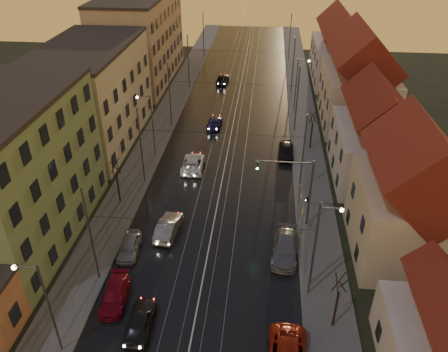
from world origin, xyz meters
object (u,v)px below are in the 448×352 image
(street_lamp_0, at_px, (43,301))
(parked_right_2, at_px, (286,151))
(driving_car_2, at_px, (193,163))
(driving_car_3, at_px, (214,122))
(driving_car_4, at_px, (223,79))
(traffic_light_mast, at_px, (300,185))
(street_lamp_1, at_px, (320,239))
(street_lamp_2, at_px, (150,120))
(parked_right_1, at_px, (285,248))
(driving_car_0, at_px, (140,321))
(street_lamp_3, at_px, (299,80))
(driving_car_1, at_px, (168,227))
(parked_left_3, at_px, (129,246))
(parked_left_2, at_px, (115,295))

(street_lamp_0, bearing_deg, parked_right_2, 61.02)
(driving_car_2, bearing_deg, driving_car_3, -97.46)
(driving_car_3, relative_size, driving_car_4, 0.97)
(parked_right_2, bearing_deg, street_lamp_0, -118.55)
(street_lamp_0, bearing_deg, traffic_light_mast, 43.10)
(street_lamp_0, relative_size, street_lamp_1, 1.00)
(street_lamp_2, xyz_separation_m, parked_right_1, (15.94, -16.57, -4.10))
(traffic_light_mast, xyz_separation_m, driving_car_0, (-11.83, -13.57, -3.85))
(street_lamp_3, height_order, driving_car_1, street_lamp_3)
(parked_right_1, distance_m, parked_right_2, 18.17)
(driving_car_0, height_order, driving_car_2, driving_car_0)
(driving_car_1, bearing_deg, driving_car_2, -87.16)
(driving_car_1, distance_m, parked_right_1, 11.06)
(parked_left_3, relative_size, parked_right_1, 0.76)
(street_lamp_0, height_order, street_lamp_3, same)
(driving_car_1, xyz_separation_m, driving_car_2, (0.39, 12.12, -0.06))
(street_lamp_1, xyz_separation_m, parked_left_2, (-15.62, -3.22, -4.24))
(street_lamp_0, distance_m, driving_car_4, 55.55)
(driving_car_0, distance_m, parked_left_3, 8.60)
(parked_left_3, bearing_deg, driving_car_4, 81.74)
(driving_car_1, bearing_deg, street_lamp_1, 162.52)
(street_lamp_3, bearing_deg, traffic_light_mast, -92.27)
(street_lamp_2, xyz_separation_m, driving_car_0, (5.26, -25.57, -4.13))
(street_lamp_0, bearing_deg, driving_car_0, 24.78)
(driving_car_0, xyz_separation_m, driving_car_4, (0.61, 52.66, 0.04))
(driving_car_3, relative_size, parked_left_3, 1.09)
(street_lamp_0, relative_size, driving_car_3, 1.78)
(street_lamp_0, xyz_separation_m, street_lamp_1, (18.21, 8.00, 0.00))
(driving_car_3, bearing_deg, street_lamp_3, -148.24)
(street_lamp_1, xyz_separation_m, parked_left_3, (-16.08, 2.44, -4.18))
(driving_car_4, xyz_separation_m, parked_right_1, (10.07, -43.66, -0.00))
(traffic_light_mast, height_order, driving_car_0, traffic_light_mast)
(traffic_light_mast, distance_m, parked_right_1, 6.06)
(driving_car_2, bearing_deg, parked_left_3, 75.71)
(driving_car_2, relative_size, driving_car_4, 1.14)
(driving_car_0, xyz_separation_m, driving_car_3, (1.32, 34.81, -0.10))
(parked_left_3, bearing_deg, driving_car_2, 74.14)
(parked_right_1, relative_size, parked_right_2, 1.17)
(driving_car_0, xyz_separation_m, driving_car_2, (0.17, 23.06, -0.02))
(street_lamp_1, bearing_deg, driving_car_2, 126.14)
(traffic_light_mast, bearing_deg, driving_car_3, 116.35)
(street_lamp_0, relative_size, traffic_light_mast, 1.11)
(street_lamp_0, relative_size, parked_left_2, 1.78)
(driving_car_0, relative_size, driving_car_3, 0.98)
(driving_car_0, distance_m, parked_right_2, 29.35)
(driving_car_2, bearing_deg, street_lamp_0, 76.06)
(street_lamp_2, distance_m, driving_car_4, 28.02)
(driving_car_3, bearing_deg, parked_right_1, 111.51)
(traffic_light_mast, xyz_separation_m, parked_left_2, (-14.51, -11.22, -3.95))
(street_lamp_2, bearing_deg, street_lamp_3, 41.31)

